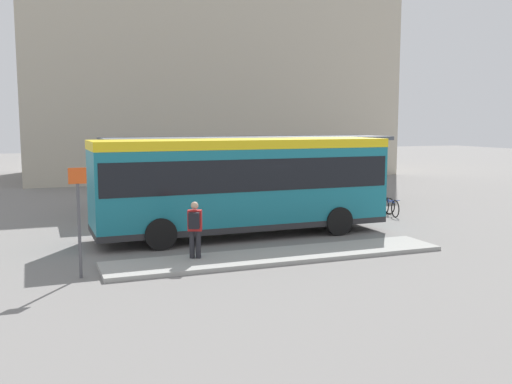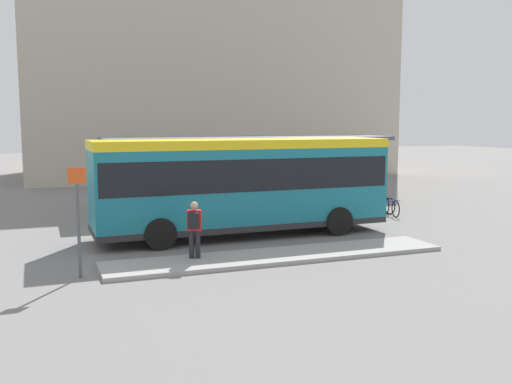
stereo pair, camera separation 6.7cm
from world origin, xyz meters
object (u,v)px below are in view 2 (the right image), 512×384
(city_bus, at_px, (243,180))
(bicycle_yellow, at_px, (382,204))
(bicycle_orange, at_px, (363,200))
(potted_planter_near_shelter, at_px, (194,202))
(bicycle_blue, at_px, (390,207))
(platform_sign, at_px, (78,217))
(bicycle_green, at_px, (371,202))
(pedestrian_waiting, at_px, (194,226))

(city_bus, distance_m, bicycle_yellow, 7.99)
(bicycle_orange, bearing_deg, potted_planter_near_shelter, -82.69)
(city_bus, bearing_deg, bicycle_blue, 13.32)
(city_bus, xyz_separation_m, bicycle_yellow, (7.38, 2.62, -1.58))
(bicycle_orange, xyz_separation_m, potted_planter_near_shelter, (-8.12, -0.30, 0.34))
(potted_planter_near_shelter, distance_m, platform_sign, 9.14)
(bicycle_yellow, bearing_deg, bicycle_green, -4.60)
(pedestrian_waiting, bearing_deg, platform_sign, 120.37)
(bicycle_blue, distance_m, platform_sign, 14.07)
(potted_planter_near_shelter, bearing_deg, pedestrian_waiting, -104.68)
(pedestrian_waiting, relative_size, platform_sign, 0.57)
(pedestrian_waiting, bearing_deg, city_bus, -17.69)
(bicycle_yellow, height_order, bicycle_orange, bicycle_yellow)
(pedestrian_waiting, height_order, potted_planter_near_shelter, pedestrian_waiting)
(pedestrian_waiting, xyz_separation_m, bicycle_yellow, (9.93, 5.78, -0.67))
(pedestrian_waiting, distance_m, bicycle_orange, 12.46)
(pedestrian_waiting, bearing_deg, bicycle_yellow, -38.53)
(potted_planter_near_shelter, bearing_deg, bicycle_blue, -15.29)
(pedestrian_waiting, distance_m, bicycle_green, 11.92)
(bicycle_blue, height_order, bicycle_green, bicycle_blue)
(bicycle_blue, bearing_deg, bicycle_green, -173.96)
(bicycle_green, relative_size, bicycle_orange, 1.04)
(bicycle_blue, bearing_deg, bicycle_yellow, -179.40)
(bicycle_green, distance_m, platform_sign, 14.87)
(bicycle_yellow, xyz_separation_m, bicycle_orange, (0.05, 1.64, -0.03))
(bicycle_yellow, xyz_separation_m, platform_sign, (-13.04, -6.27, 1.19))
(bicycle_blue, bearing_deg, bicycle_orange, -174.70)
(bicycle_blue, xyz_separation_m, bicycle_green, (0.10, 1.65, -0.02))
(city_bus, relative_size, platform_sign, 3.62)
(city_bus, height_order, platform_sign, city_bus)
(bicycle_blue, bearing_deg, platform_sign, -57.71)
(bicycle_green, relative_size, potted_planter_near_shelter, 1.23)
(bicycle_yellow, bearing_deg, bicycle_orange, -8.46)
(bicycle_yellow, xyz_separation_m, potted_planter_near_shelter, (-8.07, 1.35, 0.32))
(city_bus, xyz_separation_m, bicycle_green, (7.35, 3.45, -1.59))
(potted_planter_near_shelter, bearing_deg, bicycle_orange, 2.10)
(city_bus, relative_size, bicycle_yellow, 6.02)
(bicycle_yellow, bearing_deg, potted_planter_near_shelter, 73.80)
(bicycle_blue, height_order, bicycle_orange, bicycle_blue)
(bicycle_blue, relative_size, bicycle_orange, 1.11)
(bicycle_yellow, height_order, platform_sign, platform_sign)
(bicycle_blue, bearing_deg, pedestrian_waiting, -53.79)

